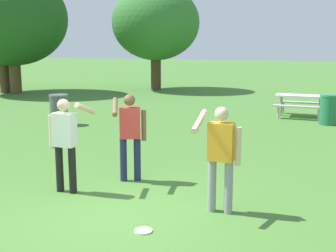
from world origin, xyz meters
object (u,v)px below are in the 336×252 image
at_px(trash_can_beside_table, 59,110).
at_px(picnic_table_far, 301,101).
at_px(person_catcher, 65,138).
at_px(trash_can_further_along, 329,109).
at_px(person_bystander, 130,131).
at_px(person_thrower, 221,152).
at_px(tree_far_right, 156,23).
at_px(tree_tall_left, 1,27).
at_px(tree_broad_center, 12,19).
at_px(frisbee, 144,231).

bearing_deg(trash_can_beside_table, picnic_table_far, 29.49).
height_order(person_catcher, trash_can_further_along, person_catcher).
bearing_deg(person_catcher, person_bystander, 50.26).
distance_m(person_thrower, person_bystander, 2.21).
xyz_separation_m(person_bystander, tree_far_right, (-5.33, 15.68, 2.61)).
bearing_deg(tree_tall_left, person_bystander, -44.09).
bearing_deg(picnic_table_far, person_catcher, -109.37).
relative_size(trash_can_further_along, tree_broad_center, 0.16).
height_order(person_catcher, trash_can_beside_table, person_catcher).
bearing_deg(tree_far_right, trash_can_beside_table, -85.76).
bearing_deg(person_thrower, frisbee, -128.17).
bearing_deg(tree_far_right, person_catcher, -74.75).
bearing_deg(trash_can_beside_table, person_bystander, -46.28).
bearing_deg(tree_broad_center, person_bystander, -45.72).
xyz_separation_m(person_thrower, tree_far_right, (-7.27, 16.73, 2.61)).
bearing_deg(tree_tall_left, frisbee, -46.30).
bearing_deg(picnic_table_far, person_thrower, -93.93).
xyz_separation_m(person_catcher, tree_far_right, (-4.53, 16.63, 2.61)).
height_order(picnic_table_far, tree_tall_left, tree_tall_left).
relative_size(person_bystander, trash_can_beside_table, 1.71).
distance_m(person_thrower, picnic_table_far, 9.84).
bearing_deg(person_bystander, tree_far_right, 108.77).
bearing_deg(person_thrower, picnic_table_far, 86.07).
bearing_deg(trash_can_beside_table, person_thrower, -41.77).
xyz_separation_m(picnic_table_far, trash_can_beside_table, (-7.14, -4.04, -0.08)).
xyz_separation_m(person_catcher, tree_broad_center, (-10.69, 12.73, 2.75)).
xyz_separation_m(picnic_table_far, trash_can_further_along, (0.92, -1.25, -0.08)).
distance_m(trash_can_beside_table, tree_broad_center, 10.43).
height_order(picnic_table_far, trash_can_beside_table, trash_can_beside_table).
height_order(frisbee, tree_tall_left, tree_tall_left).
height_order(trash_can_further_along, tree_broad_center, tree_broad_center).
height_order(trash_can_beside_table, tree_tall_left, tree_tall_left).
relative_size(picnic_table_far, trash_can_further_along, 1.84).
relative_size(person_catcher, tree_tall_left, 0.35).
relative_size(person_thrower, tree_tall_left, 0.35).
bearing_deg(trash_can_further_along, trash_can_beside_table, -160.94).
relative_size(picnic_table_far, tree_broad_center, 0.29).
relative_size(person_catcher, person_bystander, 1.00).
xyz_separation_m(person_thrower, frisbee, (-0.83, -1.06, -0.95)).
bearing_deg(tree_broad_center, trash_can_beside_table, -45.35).
bearing_deg(person_catcher, frisbee, -31.22).
height_order(frisbee, tree_broad_center, tree_broad_center).
bearing_deg(tree_broad_center, trash_can_further_along, -15.86).
relative_size(trash_can_beside_table, tree_tall_left, 0.20).
bearing_deg(picnic_table_far, frisbee, -97.90).
height_order(trash_can_beside_table, tree_broad_center, tree_broad_center).
height_order(person_catcher, tree_far_right, tree_far_right).
bearing_deg(tree_far_right, person_bystander, -71.23).
relative_size(person_thrower, frisbee, 6.69).
bearing_deg(tree_tall_left, picnic_table_far, -11.57).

